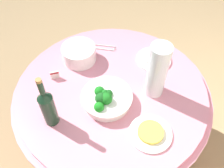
{
  "coord_description": "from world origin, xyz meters",
  "views": [
    {
      "loc": [
        0.63,
        0.63,
        1.9
      ],
      "look_at": [
        0.0,
        0.0,
        0.79
      ],
      "focal_mm": 40.56,
      "sensor_mm": 36.0,
      "label": 1
    }
  ],
  "objects_px": {
    "wine_bottle": "(48,107)",
    "food_plate_fried_egg": "(150,133)",
    "label_placard_front": "(55,75)",
    "food_plate_rice": "(154,58)",
    "decorative_fruit_vase": "(157,73)",
    "broccoli_bowl": "(106,99)",
    "plate_stack": "(79,54)",
    "serving_tongs": "(104,47)"
  },
  "relations": [
    {
      "from": "wine_bottle",
      "to": "serving_tongs",
      "type": "bearing_deg",
      "value": -159.82
    },
    {
      "from": "decorative_fruit_vase",
      "to": "food_plate_rice",
      "type": "bearing_deg",
      "value": -141.29
    },
    {
      "from": "food_plate_fried_egg",
      "to": "label_placard_front",
      "type": "bearing_deg",
      "value": -79.71
    },
    {
      "from": "plate_stack",
      "to": "label_placard_front",
      "type": "xyz_separation_m",
      "value": [
        0.2,
        0.02,
        -0.02
      ]
    },
    {
      "from": "decorative_fruit_vase",
      "to": "serving_tongs",
      "type": "relative_size",
      "value": 2.18
    },
    {
      "from": "plate_stack",
      "to": "label_placard_front",
      "type": "bearing_deg",
      "value": 5.0
    },
    {
      "from": "broccoli_bowl",
      "to": "wine_bottle",
      "type": "relative_size",
      "value": 0.83
    },
    {
      "from": "food_plate_rice",
      "to": "label_placard_front",
      "type": "distance_m",
      "value": 0.62
    },
    {
      "from": "plate_stack",
      "to": "label_placard_front",
      "type": "distance_m",
      "value": 0.21
    },
    {
      "from": "wine_bottle",
      "to": "broccoli_bowl",
      "type": "bearing_deg",
      "value": 156.9
    },
    {
      "from": "decorative_fruit_vase",
      "to": "food_plate_rice",
      "type": "relative_size",
      "value": 1.55
    },
    {
      "from": "serving_tongs",
      "to": "label_placard_front",
      "type": "relative_size",
      "value": 2.83
    },
    {
      "from": "wine_bottle",
      "to": "decorative_fruit_vase",
      "type": "bearing_deg",
      "value": 154.91
    },
    {
      "from": "label_placard_front",
      "to": "broccoli_bowl",
      "type": "bearing_deg",
      "value": 104.64
    },
    {
      "from": "wine_bottle",
      "to": "decorative_fruit_vase",
      "type": "distance_m",
      "value": 0.59
    },
    {
      "from": "food_plate_fried_egg",
      "to": "label_placard_front",
      "type": "xyz_separation_m",
      "value": [
        0.12,
        -0.64,
        0.02
      ]
    },
    {
      "from": "wine_bottle",
      "to": "food_plate_fried_egg",
      "type": "xyz_separation_m",
      "value": [
        -0.3,
        0.41,
        -0.12
      ]
    },
    {
      "from": "wine_bottle",
      "to": "decorative_fruit_vase",
      "type": "xyz_separation_m",
      "value": [
        -0.53,
        0.25,
        0.02
      ]
    },
    {
      "from": "food_plate_fried_egg",
      "to": "label_placard_front",
      "type": "height_order",
      "value": "label_placard_front"
    },
    {
      "from": "plate_stack",
      "to": "food_plate_rice",
      "type": "distance_m",
      "value": 0.47
    },
    {
      "from": "broccoli_bowl",
      "to": "serving_tongs",
      "type": "distance_m",
      "value": 0.45
    },
    {
      "from": "decorative_fruit_vase",
      "to": "food_plate_rice",
      "type": "height_order",
      "value": "decorative_fruit_vase"
    },
    {
      "from": "broccoli_bowl",
      "to": "wine_bottle",
      "type": "bearing_deg",
      "value": -23.1
    },
    {
      "from": "decorative_fruit_vase",
      "to": "plate_stack",
      "type": "bearing_deg",
      "value": -74.49
    },
    {
      "from": "food_plate_rice",
      "to": "label_placard_front",
      "type": "xyz_separation_m",
      "value": [
        0.53,
        -0.32,
        0.01
      ]
    },
    {
      "from": "food_plate_fried_egg",
      "to": "food_plate_rice",
      "type": "height_order",
      "value": "food_plate_rice"
    },
    {
      "from": "serving_tongs",
      "to": "food_plate_fried_egg",
      "type": "height_order",
      "value": "food_plate_fried_egg"
    },
    {
      "from": "wine_bottle",
      "to": "label_placard_front",
      "type": "bearing_deg",
      "value": -129.84
    },
    {
      "from": "wine_bottle",
      "to": "food_plate_rice",
      "type": "xyz_separation_m",
      "value": [
        -0.72,
        0.09,
        -0.11
      ]
    },
    {
      "from": "broccoli_bowl",
      "to": "serving_tongs",
      "type": "relative_size",
      "value": 1.8
    },
    {
      "from": "plate_stack",
      "to": "decorative_fruit_vase",
      "type": "height_order",
      "value": "decorative_fruit_vase"
    },
    {
      "from": "broccoli_bowl",
      "to": "plate_stack",
      "type": "distance_m",
      "value": 0.38
    },
    {
      "from": "decorative_fruit_vase",
      "to": "serving_tongs",
      "type": "xyz_separation_m",
      "value": [
        -0.05,
        -0.46,
        -0.15
      ]
    },
    {
      "from": "broccoli_bowl",
      "to": "food_plate_fried_egg",
      "type": "height_order",
      "value": "broccoli_bowl"
    },
    {
      "from": "broccoli_bowl",
      "to": "food_plate_rice",
      "type": "bearing_deg",
      "value": -176.65
    },
    {
      "from": "food_plate_rice",
      "to": "decorative_fruit_vase",
      "type": "bearing_deg",
      "value": 38.71
    },
    {
      "from": "food_plate_fried_egg",
      "to": "food_plate_rice",
      "type": "xyz_separation_m",
      "value": [
        -0.42,
        -0.32,
        0.01
      ]
    },
    {
      "from": "food_plate_rice",
      "to": "wine_bottle",
      "type": "bearing_deg",
      "value": -7.31
    },
    {
      "from": "broccoli_bowl",
      "to": "food_plate_fried_egg",
      "type": "bearing_deg",
      "value": 95.07
    },
    {
      "from": "broccoli_bowl",
      "to": "food_plate_rice",
      "type": "distance_m",
      "value": 0.45
    },
    {
      "from": "food_plate_rice",
      "to": "label_placard_front",
      "type": "bearing_deg",
      "value": -30.77
    },
    {
      "from": "broccoli_bowl",
      "to": "label_placard_front",
      "type": "bearing_deg",
      "value": -75.36
    }
  ]
}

